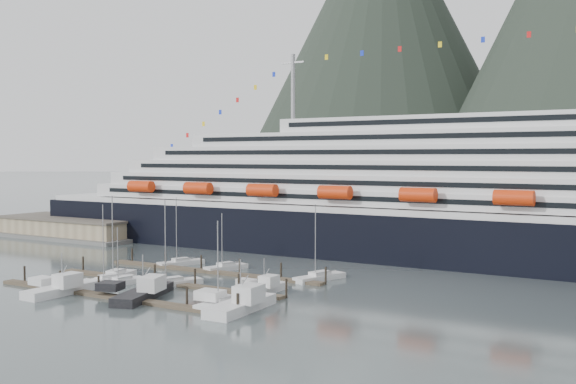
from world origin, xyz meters
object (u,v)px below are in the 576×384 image
object	(u,v)px
sailboat_b	(109,280)
sailboat_g	(320,278)
sailboat_d	(172,284)
sailboat_f	(226,268)
sailboat_h	(222,304)
sailboat_e	(181,263)
trawler_e	(264,288)
sailboat_c	(122,282)
trawler_a	(62,288)
sailboat_a	(116,277)
trawler_d	(240,304)
cruise_ship	(457,204)
warehouse	(73,229)
trawler_c	(142,292)

from	to	relation	value
sailboat_b	sailboat_g	world-z (taller)	sailboat_b
sailboat_d	sailboat_f	bearing A→B (deg)	28.38
sailboat_b	sailboat_f	size ratio (longest dim) A/B	1.22
sailboat_b	sailboat_h	size ratio (longest dim) A/B	1.07
sailboat_e	trawler_e	world-z (taller)	sailboat_e
sailboat_c	sailboat_g	bearing A→B (deg)	-42.97
trawler_a	sailboat_a	bearing A→B (deg)	9.66
sailboat_e	trawler_d	size ratio (longest dim) A/B	1.03
sailboat_a	trawler_d	bearing A→B (deg)	-119.43
sailboat_a	cruise_ship	bearing A→B (deg)	-55.14
sailboat_b	sailboat_d	size ratio (longest dim) A/B	0.92
sailboat_f	trawler_a	size ratio (longest dim) A/B	0.87
sailboat_a	sailboat_c	size ratio (longest dim) A/B	1.51
cruise_ship	trawler_a	xyz separation A→B (m)	(-43.37, -66.64, -11.12)
sailboat_g	sailboat_h	bearing A→B (deg)	-166.85
sailboat_c	sailboat_g	world-z (taller)	sailboat_g
cruise_ship	sailboat_f	world-z (taller)	cruise_ship
cruise_ship	sailboat_h	bearing A→B (deg)	-104.39
sailboat_f	trawler_d	bearing A→B (deg)	-121.61
cruise_ship	sailboat_h	xyz separation A→B (m)	(-15.67, -61.09, -11.61)
sailboat_e	trawler_e	xyz separation A→B (m)	(29.19, -14.24, 0.39)
sailboat_c	sailboat_e	world-z (taller)	sailboat_e
warehouse	trawler_e	bearing A→B (deg)	-22.92
sailboat_h	trawler_a	xyz separation A→B (m)	(-27.70, -5.56, 0.49)
trawler_a	sailboat_h	bearing A→B (deg)	-77.43
sailboat_h	trawler_e	distance (m)	11.92
warehouse	trawler_d	distance (m)	102.24
warehouse	sailboat_e	bearing A→B (deg)	-21.27
sailboat_c	sailboat_g	size ratio (longest dim) A/B	0.74
cruise_ship	warehouse	distance (m)	103.31
sailboat_b	trawler_d	xyz separation A→B (m)	(31.76, -5.72, 0.58)
sailboat_f	sailboat_a	bearing A→B (deg)	166.95
sailboat_e	sailboat_g	world-z (taller)	sailboat_e
warehouse	trawler_a	bearing A→B (deg)	-42.48
sailboat_h	cruise_ship	bearing A→B (deg)	-8.65
sailboat_f	trawler_c	bearing A→B (deg)	-152.31
trawler_a	trawler_d	world-z (taller)	trawler_d
sailboat_a	sailboat_c	bearing A→B (deg)	-138.47
cruise_ship	sailboat_h	world-z (taller)	cruise_ship
warehouse	trawler_d	size ratio (longest dim) A/B	3.33
trawler_c	sailboat_b	bearing A→B (deg)	47.69
trawler_c	trawler_e	world-z (taller)	trawler_c
cruise_ship	sailboat_f	distance (m)	50.33
sailboat_d	trawler_e	distance (m)	16.69
sailboat_a	sailboat_f	bearing A→B (deg)	-46.32
cruise_ship	sailboat_g	xyz separation A→B (m)	(-13.76, -34.95, -11.62)
warehouse	trawler_e	size ratio (longest dim) A/B	4.84
sailboat_a	trawler_a	world-z (taller)	sailboat_a
sailboat_a	trawler_e	world-z (taller)	sailboat_a
cruise_ship	trawler_e	xyz separation A→B (m)	(-16.31, -49.19, -11.23)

